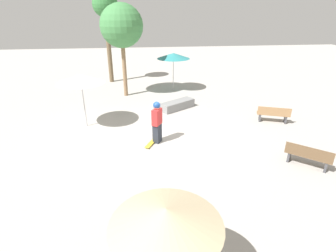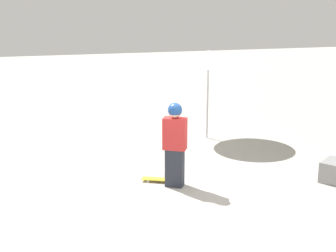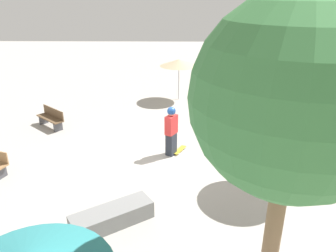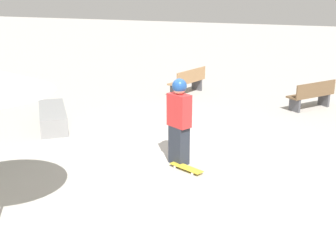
# 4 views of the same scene
# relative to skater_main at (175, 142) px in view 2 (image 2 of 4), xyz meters

# --- Properties ---
(ground_plane) EXTENTS (60.00, 60.00, 0.00)m
(ground_plane) POSITION_rel_skater_main_xyz_m (0.52, -0.83, -1.00)
(ground_plane) COLOR #ADA8A0
(skater_main) EXTENTS (0.56, 0.49, 1.86)m
(skater_main) POSITION_rel_skater_main_xyz_m (0.00, 0.00, 0.00)
(skater_main) COLOR #282D38
(skater_main) RESTS_ON ground_plane
(skateboard) EXTENTS (0.80, 0.55, 0.07)m
(skateboard) POSITION_rel_skater_main_xyz_m (-0.26, 0.32, -0.95)
(skateboard) COLOR gold
(skateboard) RESTS_ON ground_plane
(shade_umbrella_white) EXTENTS (2.23, 2.23, 2.61)m
(shade_umbrella_white) POSITION_rel_skater_main_xyz_m (2.12, 3.36, 1.40)
(shade_umbrella_white) COLOR #B7B7BC
(shade_umbrella_white) RESTS_ON ground_plane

